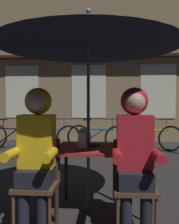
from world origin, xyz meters
name	(u,v)px	position (x,y,z in m)	size (l,w,h in m)	color
ground_plane	(88,210)	(0.00, 0.00, 0.00)	(60.00, 60.00, 0.00)	#2D2B28
cafe_table	(88,156)	(0.00, 0.00, 0.64)	(0.72, 0.72, 0.74)	maroon
patio_umbrella	(88,31)	(0.00, 0.00, 2.06)	(2.10, 2.10, 2.31)	#4C4C51
lantern	(82,137)	(-0.06, -0.07, 0.86)	(0.11, 0.11, 0.23)	white
chair_left	(38,178)	(-0.48, -0.37, 0.49)	(0.40, 0.40, 0.87)	#513823
chair_right	(134,180)	(0.48, -0.37, 0.49)	(0.40, 0.40, 0.87)	#513823
person_left_hooded	(36,144)	(-0.48, -0.43, 0.85)	(0.45, 0.56, 1.40)	black
person_right_hooded	(135,145)	(0.48, -0.43, 0.85)	(0.45, 0.56, 1.40)	black
shopfront_building	(123,46)	(0.72, 5.40, 3.09)	(10.00, 0.93, 6.20)	#937A56
bicycle_nearest	(13,136)	(-2.31, 3.60, 0.35)	(1.67, 0.31, 0.84)	black
bicycle_second	(49,137)	(-1.29, 3.49, 0.35)	(1.68, 0.10, 0.84)	black
bicycle_third	(98,137)	(-0.03, 3.56, 0.35)	(1.66, 0.35, 0.84)	black
bicycle_fourth	(151,138)	(1.33, 3.50, 0.35)	(1.67, 0.25, 0.84)	black
book	(90,144)	(0.01, 0.12, 0.75)	(0.20, 0.14, 0.02)	#661E7A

